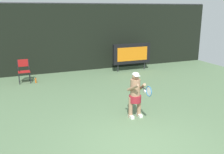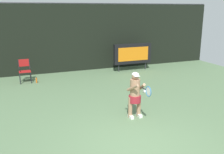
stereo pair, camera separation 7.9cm
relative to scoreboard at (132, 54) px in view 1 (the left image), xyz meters
name	(u,v)px [view 1 (the left image)]	position (x,y,z in m)	size (l,w,h in m)	color
ground	(141,150)	(-3.46, -7.58, -0.96)	(18.00, 22.00, 0.03)	#587450
backdrop_screen	(65,39)	(-3.46, 1.10, 0.86)	(18.00, 0.12, 3.66)	black
scoreboard	(132,54)	(0.00, 0.00, 0.00)	(2.20, 0.21, 1.50)	black
umpire_chair	(24,70)	(-5.72, -0.31, -0.33)	(0.52, 0.44, 1.08)	black
water_bottle	(36,80)	(-5.25, -0.59, -0.82)	(0.07, 0.07, 0.27)	#D3621B
tennis_player	(135,93)	(-2.72, -5.77, -0.15)	(0.53, 0.61, 1.47)	white
tennis_racket	(149,91)	(-2.60, -6.37, 0.09)	(0.03, 0.60, 0.31)	black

